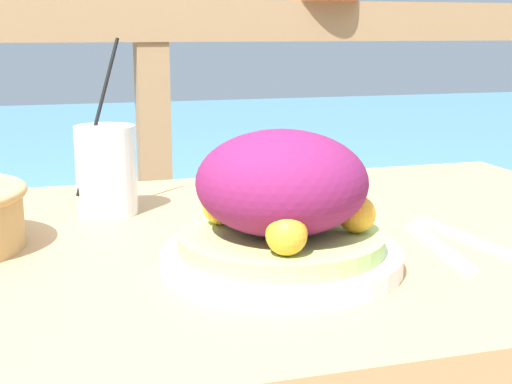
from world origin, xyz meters
TOP-DOWN VIEW (x-y plane):
  - patio_table at (0.00, 0.00)m, footprint 1.12×0.72m
  - railing_fence at (0.00, 0.79)m, footprint 2.80×0.08m
  - sea_backdrop at (0.00, 3.29)m, footprint 12.00×4.00m
  - salad_plate at (0.00, -0.12)m, footprint 0.25×0.25m
  - drink_glass at (-0.16, 0.16)m, footprint 0.08×0.08m
  - fork at (0.20, -0.11)m, footprint 0.04×0.18m
  - knife at (0.24, -0.08)m, footprint 0.04×0.18m

SIDE VIEW (x-z plane):
  - sea_backdrop at x=0.00m, z-range 0.00..0.37m
  - patio_table at x=0.00m, z-range 0.26..0.98m
  - fork at x=0.20m, z-range 0.72..0.72m
  - knife at x=0.24m, z-range 0.72..0.72m
  - railing_fence at x=0.00m, z-range 0.26..1.29m
  - drink_glass at x=-0.16m, z-range 0.66..0.90m
  - salad_plate at x=0.00m, z-range 0.71..0.86m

